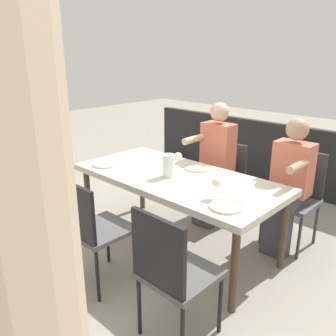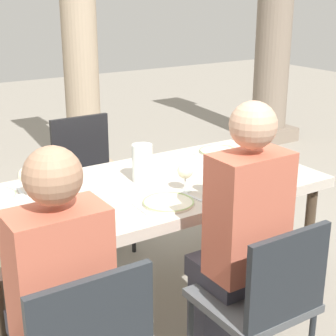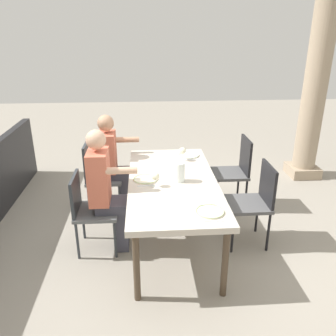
# 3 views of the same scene
# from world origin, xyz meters

# --- Properties ---
(ground_plane) EXTENTS (16.00, 16.00, 0.00)m
(ground_plane) POSITION_xyz_m (0.00, 0.00, 0.00)
(ground_plane) COLOR gray
(dining_table) EXTENTS (1.96, 0.92, 0.74)m
(dining_table) POSITION_xyz_m (0.00, 0.00, 0.68)
(dining_table) COLOR beige
(dining_table) RESTS_ON ground
(chair_mid_north) EXTENTS (0.44, 0.44, 0.91)m
(chair_mid_north) POSITION_xyz_m (0.08, 0.88, 0.53)
(chair_mid_north) COLOR #4F4F50
(chair_mid_north) RESTS_ON ground
(chair_mid_south) EXTENTS (0.44, 0.44, 0.85)m
(chair_mid_south) POSITION_xyz_m (0.08, -0.88, 0.50)
(chair_mid_south) COLOR #5B5E61
(chair_mid_south) RESTS_ON ground
(diner_woman_green) EXTENTS (0.35, 0.49, 1.32)m
(diner_woman_green) POSITION_xyz_m (0.09, -0.69, 0.70)
(diner_woman_green) COLOR #3F3F4C
(diner_woman_green) RESTS_ON ground
(diner_man_white) EXTENTS (0.35, 0.49, 1.27)m
(diner_man_white) POSITION_xyz_m (-0.76, -0.67, 0.68)
(diner_man_white) COLOR #3F3F4C
(diner_man_white) RESTS_ON ground
(stone_column_centre) EXTENTS (0.42, 0.42, 2.71)m
(stone_column_centre) POSITION_xyz_m (0.67, 2.26, 1.33)
(stone_column_centre) COLOR tan
(stone_column_centre) RESTS_ON ground
(stone_column_far) EXTENTS (0.52, 0.52, 2.76)m
(stone_column_far) POSITION_xyz_m (3.05, 2.26, 1.35)
(stone_column_far) COLOR gray
(stone_column_far) RESTS_ON ground
(wine_glass_0) EXTENTS (0.08, 0.08, 0.16)m
(wine_glass_0) POSITION_xyz_m (-0.57, 0.17, 0.86)
(wine_glass_0) COLOR white
(wine_glass_0) RESTS_ON dining_table
(spoon_0) EXTENTS (0.03, 0.17, 0.01)m
(spoon_0) POSITION_xyz_m (-0.58, 0.27, 0.74)
(spoon_0) COLOR silver
(spoon_0) RESTS_ON dining_table
(plate_1) EXTENTS (0.25, 0.25, 0.02)m
(plate_1) POSITION_xyz_m (-0.02, -0.28, 0.75)
(plate_1) COLOR silver
(plate_1) RESTS_ON dining_table
(wine_glass_1) EXTENTS (0.08, 0.08, 0.15)m
(wine_glass_1) POSITION_xyz_m (0.15, -0.18, 0.85)
(wine_glass_1) COLOR white
(wine_glass_1) RESTS_ON dining_table
(fork_1) EXTENTS (0.02, 0.17, 0.01)m
(fork_1) POSITION_xyz_m (-0.17, -0.28, 0.74)
(fork_1) COLOR silver
(fork_1) RESTS_ON dining_table
(spoon_1) EXTENTS (0.03, 0.17, 0.01)m
(spoon_1) POSITION_xyz_m (0.13, -0.28, 0.74)
(spoon_1) COLOR silver
(spoon_1) RESTS_ON dining_table
(plate_2) EXTENTS (0.25, 0.25, 0.02)m
(plate_2) POSITION_xyz_m (0.72, 0.26, 0.75)
(plate_2) COLOR silver
(plate_2) RESTS_ON dining_table
(fork_2) EXTENTS (0.03, 0.17, 0.01)m
(fork_2) POSITION_xyz_m (0.57, 0.26, 0.74)
(fork_2) COLOR silver
(fork_2) RESTS_ON dining_table
(spoon_2) EXTENTS (0.03, 0.17, 0.01)m
(spoon_2) POSITION_xyz_m (0.87, 0.26, 0.74)
(spoon_2) COLOR silver
(spoon_2) RESTS_ON dining_table
(water_pitcher) EXTENTS (0.11, 0.11, 0.21)m
(water_pitcher) POSITION_xyz_m (0.04, 0.07, 0.83)
(water_pitcher) COLOR white
(water_pitcher) RESTS_ON dining_table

